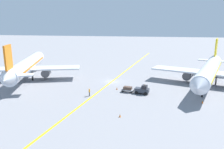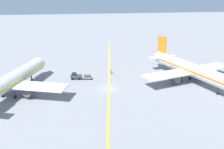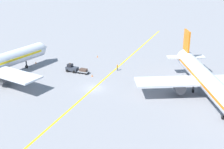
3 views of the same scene
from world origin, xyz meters
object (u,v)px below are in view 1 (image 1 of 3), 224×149
at_px(ground_crew_worker, 89,92).
at_px(traffic_cone_by_wingtip, 203,102).
at_px(baggage_cart_trailing, 128,89).
at_px(airplane_adjacent_stand, 209,71).
at_px(baggage_tug_dark, 142,90).
at_px(traffic_cone_near_nose, 117,88).
at_px(traffic_cone_far_edge, 120,116).
at_px(airplane_at_gate, 27,66).

height_order(ground_crew_worker, traffic_cone_by_wingtip, ground_crew_worker).
bearing_deg(baggage_cart_trailing, traffic_cone_by_wingtip, -15.98).
xyz_separation_m(airplane_adjacent_stand, ground_crew_worker, (-26.34, -13.21, -2.80)).
xyz_separation_m(baggage_tug_dark, traffic_cone_near_nose, (-5.90, 2.05, -0.63)).
bearing_deg(traffic_cone_far_edge, baggage_tug_dark, 77.17).
xyz_separation_m(airplane_adjacent_stand, baggage_tug_dark, (-15.53, -9.65, -2.81)).
height_order(airplane_at_gate, baggage_tug_dark, airplane_at_gate).
distance_m(airplane_at_gate, traffic_cone_near_nose, 26.11).
bearing_deg(airplane_at_gate, baggage_cart_trailing, -12.77).
distance_m(airplane_adjacent_stand, baggage_cart_trailing, 21.05).
bearing_deg(airplane_at_gate, baggage_tug_dark, -12.54).
xyz_separation_m(baggage_cart_trailing, traffic_cone_near_nose, (-2.66, 1.45, -0.49)).
bearing_deg(traffic_cone_near_nose, ground_crew_worker, -131.13).
distance_m(baggage_tug_dark, baggage_cart_trailing, 3.30).
xyz_separation_m(airplane_at_gate, traffic_cone_far_edge, (28.40, -19.79, -3.43)).
bearing_deg(traffic_cone_far_edge, traffic_cone_near_nose, 101.33).
distance_m(traffic_cone_near_nose, traffic_cone_by_wingtip, 18.44).
xyz_separation_m(airplane_at_gate, ground_crew_worker, (20.51, -10.52, -2.80)).
bearing_deg(traffic_cone_far_edge, airplane_adjacent_stand, 50.62).
bearing_deg(traffic_cone_near_nose, airplane_at_gate, 169.06).
bearing_deg(traffic_cone_near_nose, baggage_tug_dark, -19.17).
distance_m(airplane_adjacent_stand, baggage_tug_dark, 18.50).
relative_size(airplane_at_gate, baggage_cart_trailing, 12.34).
relative_size(airplane_adjacent_stand, baggage_tug_dark, 10.72).
distance_m(baggage_tug_dark, traffic_cone_by_wingtip, 12.20).
relative_size(baggage_tug_dark, traffic_cone_far_edge, 5.86).
bearing_deg(airplane_adjacent_stand, baggage_tug_dark, -148.14).
bearing_deg(baggage_cart_trailing, ground_crew_worker, -151.17).
xyz_separation_m(airplane_at_gate, traffic_cone_near_nose, (25.41, -4.91, -3.43)).
relative_size(baggage_cart_trailing, traffic_cone_near_nose, 5.11).
relative_size(airplane_at_gate, airplane_adjacent_stand, 1.00).
relative_size(airplane_adjacent_stand, baggage_cart_trailing, 12.28).
relative_size(traffic_cone_near_nose, traffic_cone_by_wingtip, 1.00).
xyz_separation_m(baggage_cart_trailing, traffic_cone_far_edge, (0.32, -13.43, -0.49)).
relative_size(airplane_at_gate, traffic_cone_by_wingtip, 63.08).
xyz_separation_m(airplane_at_gate, traffic_cone_by_wingtip, (42.94, -10.62, -3.43)).
xyz_separation_m(traffic_cone_by_wingtip, traffic_cone_far_edge, (-14.55, -9.17, 0.00)).
bearing_deg(baggage_tug_dark, airplane_adjacent_stand, 31.86).
distance_m(traffic_cone_by_wingtip, traffic_cone_far_edge, 17.20).
bearing_deg(baggage_tug_dark, ground_crew_worker, -161.77).
relative_size(airplane_adjacent_stand, traffic_cone_far_edge, 62.82).
xyz_separation_m(ground_crew_worker, traffic_cone_by_wingtip, (22.43, -0.10, -0.63)).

